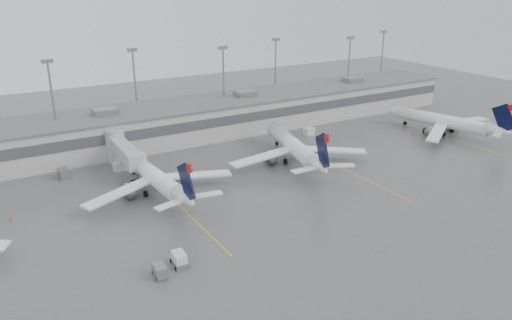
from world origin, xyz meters
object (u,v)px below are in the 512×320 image
jet_mid_right (295,147)px  baggage_tug (179,260)px  jet_mid_left (155,177)px  jet_far_right (447,121)px

jet_mid_right → baggage_tug: 43.64m
jet_mid_left → baggage_tug: size_ratio=10.43×
jet_mid_left → jet_mid_right: 30.37m
jet_mid_right → jet_far_right: (43.05, -2.58, -0.12)m
jet_mid_right → jet_mid_left: bearing=-165.7°
jet_mid_right → baggage_tug: size_ratio=10.88×
jet_far_right → baggage_tug: size_ratio=10.50×
jet_far_right → baggage_tug: 82.00m
jet_far_right → baggage_tug: (-78.92, -22.13, -2.49)m
jet_far_right → baggage_tug: bearing=-177.9°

